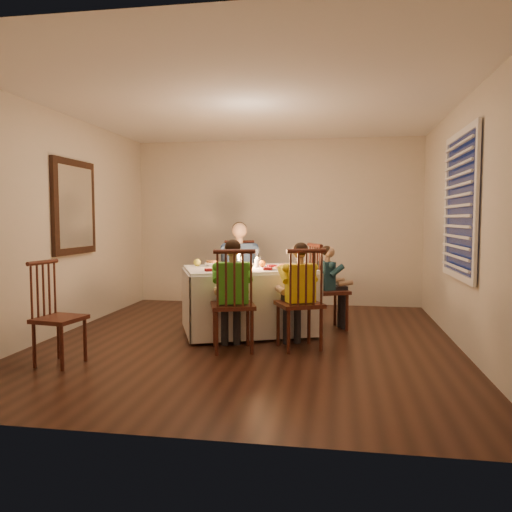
% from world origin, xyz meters
% --- Properties ---
extents(ground, '(5.00, 5.00, 0.00)m').
position_xyz_m(ground, '(0.00, 0.00, 0.00)').
color(ground, black).
rests_on(ground, ground).
extents(wall_left, '(0.02, 5.00, 2.60)m').
position_xyz_m(wall_left, '(-2.25, 0.00, 1.30)').
color(wall_left, beige).
rests_on(wall_left, ground).
extents(wall_right, '(0.02, 5.00, 2.60)m').
position_xyz_m(wall_right, '(2.25, 0.00, 1.30)').
color(wall_right, beige).
rests_on(wall_right, ground).
extents(wall_back, '(4.50, 0.02, 2.60)m').
position_xyz_m(wall_back, '(0.00, 2.50, 1.30)').
color(wall_back, beige).
rests_on(wall_back, ground).
extents(ceiling, '(5.00, 5.00, 0.00)m').
position_xyz_m(ceiling, '(0.00, 0.00, 2.60)').
color(ceiling, white).
rests_on(ceiling, wall_back).
extents(dining_table, '(1.79, 1.55, 0.75)m').
position_xyz_m(dining_table, '(-0.08, 0.42, 0.56)').
color(dining_table, silver).
rests_on(dining_table, ground).
extents(chair_adult, '(0.51, 0.50, 1.06)m').
position_xyz_m(chair_adult, '(-0.34, 1.22, 0.00)').
color(chair_adult, '#33130E').
rests_on(chair_adult, ground).
extents(chair_near_left, '(0.54, 0.53, 1.06)m').
position_xyz_m(chair_near_left, '(-0.09, -0.42, 0.00)').
color(chair_near_left, '#33130E').
rests_on(chair_near_left, ground).
extents(chair_near_right, '(0.57, 0.56, 1.06)m').
position_xyz_m(chair_near_right, '(0.58, -0.23, 0.00)').
color(chair_near_right, '#33130E').
rests_on(chair_near_right, ground).
extents(chair_end, '(0.56, 0.57, 1.06)m').
position_xyz_m(chair_end, '(0.86, 0.77, 0.00)').
color(chair_end, '#33130E').
rests_on(chair_end, ground).
extents(chair_extra, '(0.44, 0.45, 0.97)m').
position_xyz_m(chair_extra, '(-1.58, -1.16, 0.00)').
color(chair_extra, '#33130E').
rests_on(chair_extra, ground).
extents(adult, '(0.58, 0.55, 1.31)m').
position_xyz_m(adult, '(-0.34, 1.22, 0.00)').
color(adult, navy).
rests_on(adult, ground).
extents(child_green, '(0.49, 0.47, 1.15)m').
position_xyz_m(child_green, '(-0.09, -0.42, 0.00)').
color(child_green, green).
rests_on(child_green, ground).
extents(child_yellow, '(0.49, 0.48, 1.11)m').
position_xyz_m(child_yellow, '(0.58, -0.23, 0.00)').
color(child_yellow, yellow).
rests_on(child_yellow, ground).
extents(child_teal, '(0.41, 0.43, 1.03)m').
position_xyz_m(child_teal, '(0.86, 0.77, 0.00)').
color(child_teal, '#1B3A44').
rests_on(child_teal, ground).
extents(setting_adult, '(0.34, 0.34, 0.02)m').
position_xyz_m(setting_adult, '(-0.19, 0.76, 0.79)').
color(setting_adult, white).
rests_on(setting_adult, dining_table).
extents(setting_green, '(0.34, 0.34, 0.02)m').
position_xyz_m(setting_green, '(-0.27, 0.03, 0.79)').
color(setting_green, white).
rests_on(setting_green, dining_table).
extents(setting_yellow, '(0.34, 0.34, 0.02)m').
position_xyz_m(setting_yellow, '(0.35, 0.27, 0.79)').
color(setting_yellow, white).
rests_on(setting_yellow, dining_table).
extents(setting_teal, '(0.34, 0.34, 0.02)m').
position_xyz_m(setting_teal, '(0.36, 0.59, 0.79)').
color(setting_teal, white).
rests_on(setting_teal, dining_table).
extents(candle_left, '(0.06, 0.06, 0.10)m').
position_xyz_m(candle_left, '(-0.16, 0.39, 0.83)').
color(candle_left, white).
rests_on(candle_left, dining_table).
extents(candle_right, '(0.06, 0.06, 0.10)m').
position_xyz_m(candle_right, '(0.02, 0.46, 0.83)').
color(candle_right, white).
rests_on(candle_right, dining_table).
extents(squash, '(0.09, 0.09, 0.09)m').
position_xyz_m(squash, '(-0.73, 0.50, 0.82)').
color(squash, '#F9F141').
rests_on(squash, dining_table).
extents(orange_fruit, '(0.08, 0.08, 0.08)m').
position_xyz_m(orange_fruit, '(0.07, 0.54, 0.82)').
color(orange_fruit, orange).
rests_on(orange_fruit, dining_table).
extents(serving_bowl, '(0.19, 0.19, 0.05)m').
position_xyz_m(serving_bowl, '(-0.54, 0.54, 0.80)').
color(serving_bowl, white).
rests_on(serving_bowl, dining_table).
extents(wall_mirror, '(0.06, 0.95, 1.15)m').
position_xyz_m(wall_mirror, '(-2.22, 0.30, 1.50)').
color(wall_mirror, black).
rests_on(wall_mirror, wall_left).
extents(window_blinds, '(0.07, 1.34, 1.54)m').
position_xyz_m(window_blinds, '(2.21, 0.10, 1.50)').
color(window_blinds, '#0D1436').
rests_on(window_blinds, wall_right).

